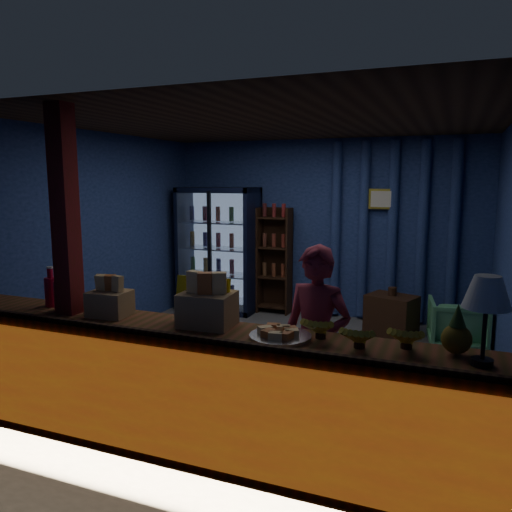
{
  "coord_description": "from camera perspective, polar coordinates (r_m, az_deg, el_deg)",
  "views": [
    {
      "loc": [
        1.8,
        -4.99,
        2.02
      ],
      "look_at": [
        -0.11,
        -0.2,
        1.23
      ],
      "focal_mm": 35.0,
      "sensor_mm": 36.0,
      "label": 1
    }
  ],
  "objects": [
    {
      "name": "ground",
      "position": [
        5.67,
        1.83,
        -12.1
      ],
      "size": [
        4.6,
        4.6,
        0.0
      ],
      "primitive_type": "plane",
      "color": "#515154",
      "rests_on": "ground"
    },
    {
      "name": "room_walls",
      "position": [
        5.32,
        1.92,
        3.89
      ],
      "size": [
        4.6,
        4.6,
        4.6
      ],
      "color": "navy",
      "rests_on": "ground"
    },
    {
      "name": "counter",
      "position": [
        3.88,
        -8.11,
        -14.75
      ],
      "size": [
        4.4,
        0.57,
        0.99
      ],
      "color": "brown",
      "rests_on": "ground"
    },
    {
      "name": "support_post",
      "position": [
        4.26,
        -20.64,
        -1.54
      ],
      "size": [
        0.16,
        0.16,
        2.6
      ],
      "primitive_type": "cube",
      "color": "maroon",
      "rests_on": "ground"
    },
    {
      "name": "beverage_cooler",
      "position": [
        7.75,
        -4.08,
        0.68
      ],
      "size": [
        1.2,
        0.62,
        1.9
      ],
      "color": "black",
      "rests_on": "ground"
    },
    {
      "name": "bottle_shelf",
      "position": [
        7.57,
        2.19,
        -0.55
      ],
      "size": [
        0.5,
        0.28,
        1.6
      ],
      "color": "#352010",
      "rests_on": "ground"
    },
    {
      "name": "curtain_folds",
      "position": [
        7.21,
        15.3,
        2.72
      ],
      "size": [
        1.74,
        0.14,
        2.5
      ],
      "color": "navy",
      "rests_on": "room_walls"
    },
    {
      "name": "framed_picture",
      "position": [
        7.15,
        14.2,
        6.33
      ],
      "size": [
        0.36,
        0.04,
        0.28
      ],
      "color": "gold",
      "rests_on": "room_walls"
    },
    {
      "name": "shopkeeper",
      "position": [
        3.91,
        6.85,
        -10.02
      ],
      "size": [
        0.61,
        0.46,
        1.53
      ],
      "primitive_type": "imported",
      "rotation": [
        0.0,
        0.0,
        -0.17
      ],
      "color": "maroon",
      "rests_on": "ground"
    },
    {
      "name": "green_chair",
      "position": [
        6.5,
        22.01,
        -7.24
      ],
      "size": [
        0.72,
        0.73,
        0.6
      ],
      "primitive_type": "imported",
      "rotation": [
        0.0,
        0.0,
        3.27
      ],
      "color": "#50A067",
      "rests_on": "ground"
    },
    {
      "name": "side_table",
      "position": [
        6.74,
        15.21,
        -6.58
      ],
      "size": [
        0.7,
        0.6,
        0.65
      ],
      "color": "#352010",
      "rests_on": "ground"
    },
    {
      "name": "yellow_sign",
      "position": [
        3.77,
        -6.17,
        -5.04
      ],
      "size": [
        0.44,
        0.09,
        0.35
      ],
      "color": "yellow",
      "rests_on": "counter"
    },
    {
      "name": "soda_bottles",
      "position": [
        4.49,
        -21.91,
        -3.86
      ],
      "size": [
        0.28,
        0.19,
        0.34
      ],
      "color": "red",
      "rests_on": "counter"
    },
    {
      "name": "snack_box_left",
      "position": [
        3.7,
        -5.57,
        -5.77
      ],
      "size": [
        0.4,
        0.34,
        0.41
      ],
      "color": "#A4864F",
      "rests_on": "counter"
    },
    {
      "name": "snack_box_centre",
      "position": [
        4.13,
        -16.37,
        -5.0
      ],
      "size": [
        0.33,
        0.28,
        0.32
      ],
      "color": "#A4864F",
      "rests_on": "counter"
    },
    {
      "name": "pastry_tray",
      "position": [
        3.44,
        2.8,
        -8.97
      ],
      "size": [
        0.43,
        0.43,
        0.07
      ],
      "color": "silver",
      "rests_on": "counter"
    },
    {
      "name": "banana_bunches",
      "position": [
        3.32,
        11.85,
        -8.64
      ],
      "size": [
        0.81,
        0.31,
        0.18
      ],
      "color": "gold",
      "rests_on": "counter"
    },
    {
      "name": "table_lamp",
      "position": [
        3.13,
        24.88,
        -4.15
      ],
      "size": [
        0.27,
        0.27,
        0.53
      ],
      "color": "black",
      "rests_on": "counter"
    },
    {
      "name": "pineapple",
      "position": [
        3.33,
        21.97,
        -8.31
      ],
      "size": [
        0.18,
        0.18,
        0.31
      ],
      "color": "olive",
      "rests_on": "counter"
    }
  ]
}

